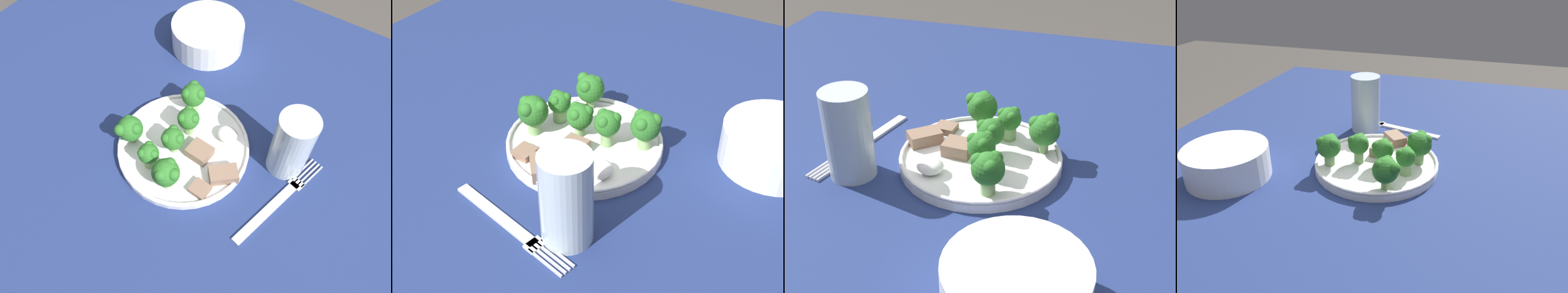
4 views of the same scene
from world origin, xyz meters
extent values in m
cube|color=navy|center=(0.00, 0.00, 0.75)|extent=(1.18, 1.06, 0.03)
cylinder|color=brown|center=(0.53, 0.47, 0.37)|extent=(0.06, 0.06, 0.73)
cylinder|color=white|center=(-0.02, 0.04, 0.77)|extent=(0.23, 0.23, 0.01)
torus|color=white|center=(-0.02, 0.04, 0.78)|extent=(0.23, 0.23, 0.01)
cube|color=silver|center=(0.16, 0.02, 0.77)|extent=(0.05, 0.15, 0.00)
cube|color=silver|center=(0.18, 0.09, 0.77)|extent=(0.03, 0.02, 0.00)
cube|color=silver|center=(0.19, 0.12, 0.77)|extent=(0.02, 0.06, 0.00)
cube|color=silver|center=(0.19, 0.12, 0.77)|extent=(0.02, 0.06, 0.00)
cube|color=silver|center=(0.18, 0.12, 0.77)|extent=(0.02, 0.06, 0.00)
cube|color=silver|center=(0.17, 0.12, 0.77)|extent=(0.02, 0.06, 0.00)
cylinder|color=white|center=(-0.13, 0.29, 0.79)|extent=(0.15, 0.15, 0.06)
cylinder|color=white|center=(-0.13, 0.29, 0.79)|extent=(0.12, 0.12, 0.04)
cylinder|color=#B2C1CC|center=(0.14, 0.11, 0.83)|extent=(0.06, 0.06, 0.13)
cylinder|color=silver|center=(0.14, 0.11, 0.80)|extent=(0.05, 0.05, 0.07)
cylinder|color=#7FA866|center=(-0.05, -0.02, 0.79)|extent=(0.02, 0.02, 0.02)
sphere|color=#286B23|center=(-0.05, -0.02, 0.81)|extent=(0.03, 0.03, 0.03)
sphere|color=#286B23|center=(-0.04, -0.02, 0.82)|extent=(0.02, 0.02, 0.02)
sphere|color=#286B23|center=(-0.05, -0.01, 0.82)|extent=(0.02, 0.02, 0.02)
sphere|color=#286B23|center=(-0.05, -0.03, 0.82)|extent=(0.02, 0.02, 0.02)
cylinder|color=#7FA866|center=(-0.03, 0.07, 0.79)|extent=(0.02, 0.02, 0.02)
sphere|color=#286B23|center=(-0.03, 0.07, 0.81)|extent=(0.04, 0.04, 0.04)
sphere|color=#286B23|center=(-0.02, 0.07, 0.82)|extent=(0.02, 0.02, 0.02)
sphere|color=#286B23|center=(-0.04, 0.08, 0.82)|extent=(0.02, 0.02, 0.02)
sphere|color=#286B23|center=(-0.04, 0.06, 0.82)|extent=(0.02, 0.02, 0.02)
cylinder|color=#7FA866|center=(-0.10, 0.00, 0.79)|extent=(0.01, 0.01, 0.02)
sphere|color=#286B23|center=(-0.10, 0.00, 0.81)|extent=(0.04, 0.04, 0.04)
sphere|color=#286B23|center=(-0.09, 0.00, 0.82)|extent=(0.02, 0.02, 0.02)
sphere|color=#286B23|center=(-0.11, 0.01, 0.82)|extent=(0.02, 0.02, 0.02)
sphere|color=#286B23|center=(-0.11, -0.02, 0.82)|extent=(0.02, 0.02, 0.02)
cylinder|color=#7FA866|center=(-0.03, 0.02, 0.79)|extent=(0.01, 0.01, 0.02)
sphere|color=#286B23|center=(-0.03, 0.02, 0.81)|extent=(0.04, 0.04, 0.04)
sphere|color=#286B23|center=(-0.02, 0.02, 0.82)|extent=(0.02, 0.02, 0.02)
sphere|color=#286B23|center=(-0.04, 0.04, 0.82)|extent=(0.02, 0.02, 0.02)
sphere|color=#286B23|center=(-0.04, 0.01, 0.82)|extent=(0.02, 0.02, 0.02)
cylinder|color=#7FA866|center=(-0.05, 0.12, 0.79)|extent=(0.02, 0.02, 0.02)
sphere|color=#286B23|center=(-0.05, 0.12, 0.81)|extent=(0.04, 0.04, 0.04)
sphere|color=#286B23|center=(-0.04, 0.12, 0.82)|extent=(0.02, 0.02, 0.02)
sphere|color=#286B23|center=(-0.06, 0.13, 0.82)|extent=(0.02, 0.02, 0.02)
sphere|color=#286B23|center=(-0.06, 0.11, 0.82)|extent=(0.02, 0.02, 0.02)
cylinder|color=#7FA866|center=(0.00, -0.04, 0.79)|extent=(0.02, 0.02, 0.02)
sphere|color=#286B23|center=(0.00, -0.04, 0.82)|extent=(0.05, 0.05, 0.05)
sphere|color=#286B23|center=(0.02, -0.04, 0.83)|extent=(0.02, 0.02, 0.02)
sphere|color=#286B23|center=(0.00, -0.02, 0.83)|extent=(0.02, 0.02, 0.02)
sphere|color=#286B23|center=(0.00, -0.05, 0.83)|extent=(0.02, 0.02, 0.02)
cube|color=#846651|center=(0.07, 0.03, 0.79)|extent=(0.06, 0.05, 0.02)
cube|color=#846651|center=(0.01, 0.04, 0.79)|extent=(0.04, 0.04, 0.02)
cube|color=#846651|center=(0.05, -0.02, 0.78)|extent=(0.03, 0.03, 0.01)
ellipsoid|color=white|center=(0.03, 0.10, 0.79)|extent=(0.04, 0.03, 0.02)
camera|label=1|loc=(0.20, -0.25, 1.34)|focal=35.00mm
camera|label=2|loc=(0.52, 0.38, 1.26)|focal=50.00mm
camera|label=3|loc=(-0.21, 0.66, 1.19)|focal=50.00mm
camera|label=4|loc=(-0.62, -0.14, 1.13)|focal=35.00mm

